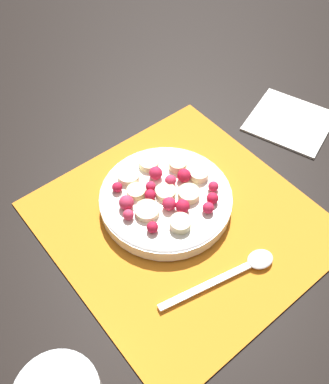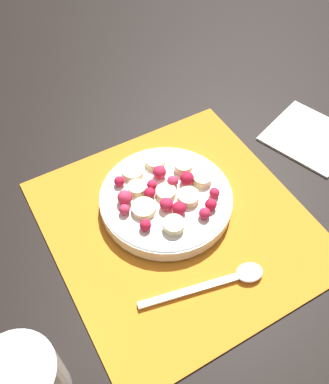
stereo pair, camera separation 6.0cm
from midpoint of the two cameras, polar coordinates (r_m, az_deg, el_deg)
name	(u,v)px [view 1 (the left image)]	position (r m, az deg, el deg)	size (l,w,h in m)	color
ground_plane	(182,222)	(0.62, -0.49, -4.23)	(3.00, 3.00, 0.00)	black
placemat	(182,221)	(0.61, -0.50, -4.07)	(0.37, 0.35, 0.01)	orange
fruit_bowl	(165,198)	(0.62, -2.79, -1.02)	(0.19, 0.19, 0.04)	white
spoon	(241,269)	(0.57, 7.14, -10.34)	(0.05, 0.17, 0.01)	silver
napkin	(290,121)	(0.77, 14.27, 9.09)	(0.17, 0.16, 0.01)	white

